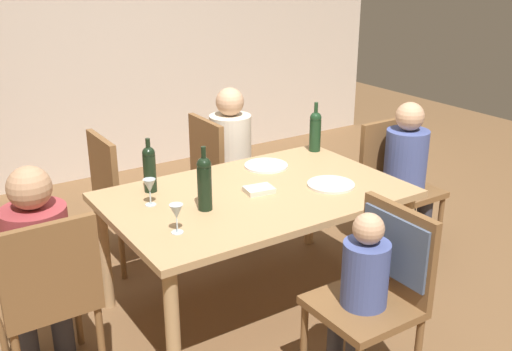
{
  "coord_description": "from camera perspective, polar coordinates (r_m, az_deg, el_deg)",
  "views": [
    {
      "loc": [
        -1.72,
        -2.62,
        2.01
      ],
      "look_at": [
        0.0,
        0.0,
        0.83
      ],
      "focal_mm": 41.73,
      "sensor_mm": 36.0,
      "label": 1
    }
  ],
  "objects": [
    {
      "name": "rear_room_partition",
      "position": [
        5.65,
        -15.79,
        13.22
      ],
      "size": [
        6.4,
        0.12,
        2.7
      ],
      "primitive_type": "cube",
      "color": "beige",
      "rests_on": "ground_plane"
    },
    {
      "name": "person_man_guest",
      "position": [
        3.01,
        -20.13,
        -7.53
      ],
      "size": [
        0.3,
        0.35,
        1.12
      ],
      "color": "#33333D",
      "rests_on": "ground_plane"
    },
    {
      "name": "wine_glass_near_left",
      "position": [
        2.88,
        -7.64,
        -3.56
      ],
      "size": [
        0.07,
        0.07,
        0.15
      ],
      "color": "silver",
      "rests_on": "dining_table"
    },
    {
      "name": "chair_far_left",
      "position": [
        4.02,
        -12.7,
        -1.4
      ],
      "size": [
        0.44,
        0.44,
        0.92
      ],
      "rotation": [
        0.0,
        0.0,
        -1.57
      ],
      "color": "brown",
      "rests_on": "ground_plane"
    },
    {
      "name": "chair_left_end",
      "position": [
        2.97,
        -19.31,
        -10.41
      ],
      "size": [
        0.44,
        0.44,
        0.92
      ],
      "color": "brown",
      "rests_on": "ground_plane"
    },
    {
      "name": "wine_bottle_dark_red",
      "position": [
        4.06,
        5.7,
        4.36
      ],
      "size": [
        0.08,
        0.08,
        0.34
      ],
      "color": "#19381E",
      "rests_on": "dining_table"
    },
    {
      "name": "chair_right_end",
      "position": [
        4.25,
        13.14,
        -0.2
      ],
      "size": [
        0.44,
        0.44,
        0.92
      ],
      "rotation": [
        0.0,
        0.0,
        3.14
      ],
      "color": "brown",
      "rests_on": "ground_plane"
    },
    {
      "name": "wine_glass_centre",
      "position": [
        3.22,
        -10.16,
        -1.06
      ],
      "size": [
        0.07,
        0.07,
        0.15
      ],
      "color": "silver",
      "rests_on": "dining_table"
    },
    {
      "name": "dinner_plate_guest_left",
      "position": [
        3.5,
        7.19,
        -0.86
      ],
      "size": [
        0.28,
        0.28,
        0.01
      ],
      "primitive_type": "cylinder",
      "color": "silver",
      "rests_on": "dining_table"
    },
    {
      "name": "person_child_small",
      "position": [
        2.81,
        9.96,
        -10.73
      ],
      "size": [
        0.25,
        0.22,
        0.94
      ],
      "rotation": [
        0.0,
        0.0,
        1.57
      ],
      "color": "#33333D",
      "rests_on": "ground_plane"
    },
    {
      "name": "dining_table",
      "position": [
        3.41,
        -0.0,
        -2.81
      ],
      "size": [
        1.67,
        1.05,
        0.73
      ],
      "color": "tan",
      "rests_on": "ground_plane"
    },
    {
      "name": "ground_plane",
      "position": [
        3.72,
        -0.0,
        -12.03
      ],
      "size": [
        10.0,
        10.0,
        0.0
      ],
      "primitive_type": "plane",
      "color": "brown"
    },
    {
      "name": "chair_near",
      "position": [
        2.88,
        12.19,
        -9.22
      ],
      "size": [
        0.46,
        0.44,
        0.92
      ],
      "rotation": [
        0.0,
        0.0,
        1.57
      ],
      "color": "brown",
      "rests_on": "ground_plane"
    },
    {
      "name": "wine_bottle_tall_green",
      "position": [
        3.11,
        -4.96,
        -0.6
      ],
      "size": [
        0.08,
        0.08,
        0.35
      ],
      "color": "black",
      "rests_on": "dining_table"
    },
    {
      "name": "person_woman_host",
      "position": [
        4.33,
        -2.15,
        2.35
      ],
      "size": [
        0.35,
        0.3,
        1.12
      ],
      "rotation": [
        0.0,
        0.0,
        -1.57
      ],
      "color": "#33333D",
      "rests_on": "ground_plane"
    },
    {
      "name": "chair_far_right",
      "position": [
        4.31,
        -3.41,
        0.63
      ],
      "size": [
        0.44,
        0.44,
        0.92
      ],
      "rotation": [
        0.0,
        0.0,
        -1.57
      ],
      "color": "brown",
      "rests_on": "ground_plane"
    },
    {
      "name": "folded_napkin",
      "position": [
        3.37,
        0.28,
        -1.38
      ],
      "size": [
        0.18,
        0.14,
        0.03
      ],
      "primitive_type": "cube",
      "rotation": [
        0.0,
        0.0,
        -0.16
      ],
      "color": "beige",
      "rests_on": "dining_table"
    },
    {
      "name": "person_man_bearded",
      "position": [
        4.15,
        14.36,
        0.63
      ],
      "size": [
        0.29,
        0.33,
        1.09
      ],
      "rotation": [
        0.0,
        0.0,
        3.14
      ],
      "color": "#33333D",
      "rests_on": "ground_plane"
    },
    {
      "name": "dinner_plate_host",
      "position": [
        3.78,
        0.97,
        0.96
      ],
      "size": [
        0.27,
        0.27,
        0.01
      ],
      "primitive_type": "cylinder",
      "color": "white",
      "rests_on": "dining_table"
    },
    {
      "name": "wine_bottle_short_olive",
      "position": [
        3.4,
        -10.18,
        0.75
      ],
      "size": [
        0.07,
        0.07,
        0.31
      ],
      "color": "black",
      "rests_on": "dining_table"
    }
  ]
}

